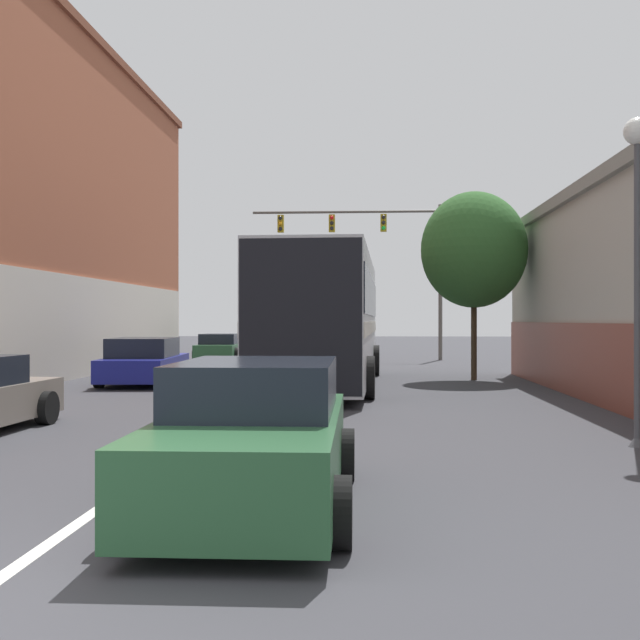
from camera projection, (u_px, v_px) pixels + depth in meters
lane_center_line at (278, 383)px, 21.56m from camera, size 0.14×45.90×0.01m
bus at (325, 314)px, 20.93m from camera, size 3.15×11.97×3.54m
hatchback_foreground at (255, 438)px, 7.32m from camera, size 1.97×4.17×1.41m
parked_car_left_near at (221, 347)px, 34.19m from camera, size 2.07×4.60×1.21m
parked_car_left_mid at (145, 362)px, 21.48m from camera, size 2.34×4.78×1.31m
traffic_signal_gantry at (379, 245)px, 34.27m from camera, size 8.71×0.36×7.11m
street_lamp at (638, 226)px, 10.71m from camera, size 0.40×0.40×4.73m
street_tree_near at (474, 250)px, 22.68m from camera, size 3.21×2.88×5.72m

